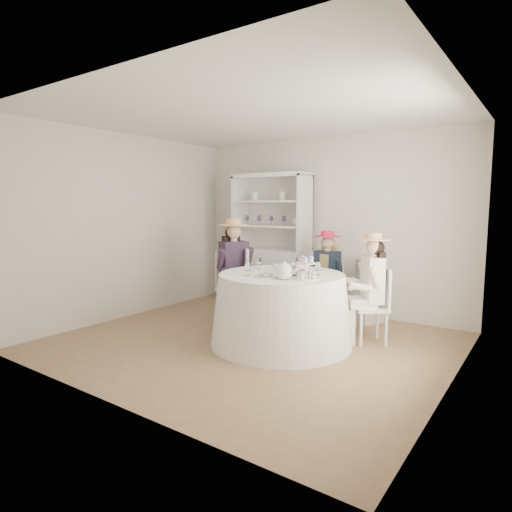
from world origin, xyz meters
The scene contains 23 objects.
ground centered at (0.00, 0.00, 0.00)m, with size 4.50×4.50×0.00m, color brown.
ceiling centered at (0.00, 0.00, 2.70)m, with size 4.50×4.50×0.00m, color white.
wall_back centered at (0.00, 2.00, 1.35)m, with size 4.50×4.50×0.00m, color silver.
wall_front centered at (0.00, -2.00, 1.35)m, with size 4.50×4.50×0.00m, color silver.
wall_left centered at (-2.25, 0.00, 1.35)m, with size 4.50×4.50×0.00m, color silver.
wall_right centered at (2.25, 0.00, 1.35)m, with size 4.50×4.50×0.00m, color silver.
tea_table centered at (0.33, 0.16, 0.43)m, with size 1.69×1.69×0.86m.
hutch centered at (-0.79, 1.67, 0.77)m, with size 1.41×0.82×2.16m.
side_table centered at (0.78, 1.70, 0.31)m, with size 0.40×0.40×0.62m, color silver.
hatbox centered at (0.78, 1.70, 0.76)m, with size 0.28×0.28×0.28m, color black.
guest_left centered at (-0.67, 0.54, 0.83)m, with size 0.62×0.56×1.48m.
guest_mid centered at (0.40, 1.23, 0.74)m, with size 0.47×0.49×1.31m.
guest_right centered at (1.18, 0.81, 0.75)m, with size 0.57×0.55×1.34m.
spare_chair centered at (-0.51, 0.77, 0.57)m, with size 0.62×0.62×1.07m.
teacup_a centered at (0.13, 0.35, 0.89)m, with size 0.09×0.09×0.07m, color white.
teacup_b centered at (0.36, 0.43, 0.89)m, with size 0.07×0.07×0.07m, color white.
teacup_c centered at (0.58, 0.27, 0.89)m, with size 0.08×0.08×0.07m, color white.
flower_bowl centered at (0.55, 0.16, 0.88)m, with size 0.23×0.23×0.06m, color white.
flower_arrangement centered at (0.56, 0.17, 0.94)m, with size 0.18×0.18×0.07m.
table_teapot centered at (0.56, -0.15, 0.94)m, with size 0.27×0.19×0.20m.
sandwich_plate centered at (0.32, -0.16, 0.87)m, with size 0.26×0.26×0.06m.
cupcake_stand centered at (0.75, -0.01, 0.95)m, with size 0.27×0.27×0.25m.
stemware_set centered at (0.33, 0.16, 0.93)m, with size 0.89×0.86×0.15m.
Camera 1 is at (2.96, -4.11, 1.67)m, focal length 30.00 mm.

